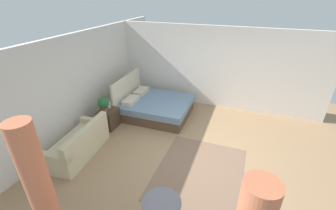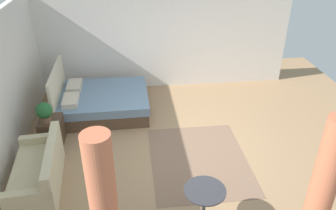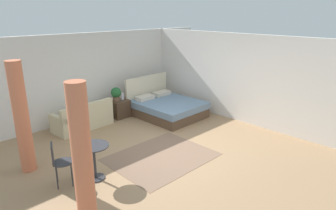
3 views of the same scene
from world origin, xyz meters
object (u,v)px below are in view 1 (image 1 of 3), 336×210
Objects in this scene: nightstand at (109,118)px; bed at (154,106)px; potted_plant at (103,104)px; vase at (109,104)px; couch at (79,145)px.

bed is at bearing -38.78° from nightstand.
vase is at bearing 0.87° from potted_plant.
potted_plant is 0.26m from vase.
vase is (0.12, 0.04, 0.37)m from nightstand.
couch reaches higher than nightstand.
couch is 1.44m from vase.
bed is 10.24× the size of vase.
bed is 4.89× the size of potted_plant.
potted_plant is (-0.10, 0.04, 0.50)m from nightstand.
potted_plant is (-1.22, 0.94, 0.50)m from bed.
vase is (0.22, 0.00, -0.13)m from potted_plant.
vase reaches higher than nightstand.
couch is at bearing 160.00° from bed.
couch is 3.06× the size of nightstand.
potted_plant is 2.10× the size of vase.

